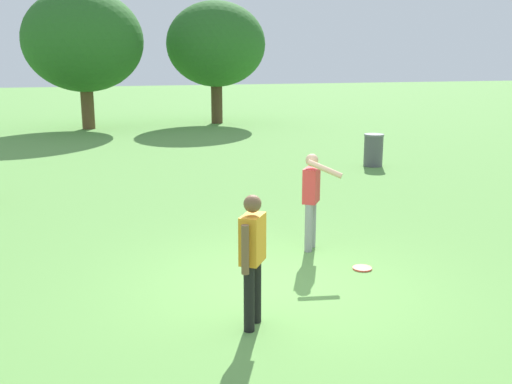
{
  "coord_description": "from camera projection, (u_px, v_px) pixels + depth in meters",
  "views": [
    {
      "loc": [
        -2.58,
        -7.28,
        3.19
      ],
      "look_at": [
        0.16,
        1.67,
        1.0
      ],
      "focal_mm": 40.61,
      "sensor_mm": 36.0,
      "label": 1
    }
  ],
  "objects": [
    {
      "name": "trash_can_beside_table",
      "position": [
        373.0,
        150.0,
        17.23
      ],
      "size": [
        0.59,
        0.59,
        0.96
      ],
      "color": "#515156",
      "rests_on": "ground"
    },
    {
      "name": "person_catcher",
      "position": [
        312.0,
        194.0,
        9.63
      ],
      "size": [
        0.53,
        0.83,
        1.64
      ],
      "color": "gray",
      "rests_on": "ground"
    },
    {
      "name": "tree_far_right",
      "position": [
        216.0,
        45.0,
        27.66
      ],
      "size": [
        4.73,
        4.73,
        5.79
      ],
      "color": "#4C3823",
      "rests_on": "ground"
    },
    {
      "name": "frisbee",
      "position": [
        362.0,
        268.0,
        8.91
      ],
      "size": [
        0.29,
        0.29,
        0.03
      ],
      "primitive_type": "cylinder",
      "color": "#E04733",
      "rests_on": "ground"
    },
    {
      "name": "person_thrower",
      "position": [
        253.0,
        252.0,
        6.81
      ],
      "size": [
        0.4,
        0.51,
        1.64
      ],
      "color": "black",
      "rests_on": "ground"
    },
    {
      "name": "tree_broad_center",
      "position": [
        83.0,
        41.0,
        25.42
      ],
      "size": [
        5.24,
        5.24,
        6.1
      ],
      "color": "brown",
      "rests_on": "ground"
    },
    {
      "name": "ground_plane",
      "position": [
        280.0,
        286.0,
        8.24
      ],
      "size": [
        120.0,
        120.0,
        0.0
      ],
      "primitive_type": "plane",
      "color": "#609947"
    }
  ]
}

